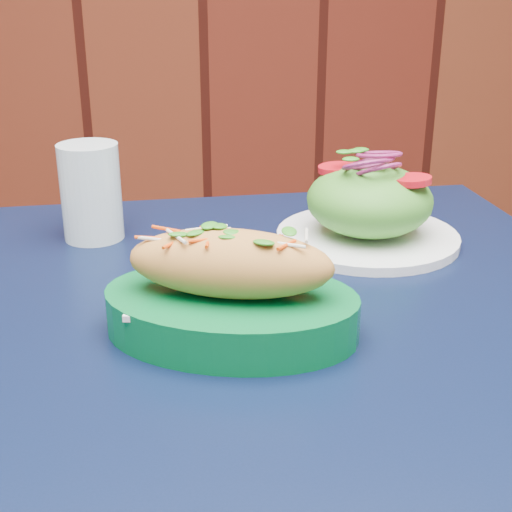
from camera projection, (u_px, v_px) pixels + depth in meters
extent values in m
cube|color=black|center=(267.00, 320.00, 0.75)|extent=(0.84, 0.84, 0.03)
cylinder|color=black|center=(28.00, 451.00, 1.15)|extent=(0.04, 0.04, 0.72)
cylinder|color=black|center=(418.00, 412.00, 1.25)|extent=(0.04, 0.04, 0.72)
cube|color=white|center=(231.00, 297.00, 0.68)|extent=(0.20, 0.14, 0.01)
ellipsoid|color=#DC9145|center=(230.00, 263.00, 0.67)|extent=(0.21, 0.13, 0.06)
cylinder|color=white|center=(367.00, 237.00, 0.93)|extent=(0.24, 0.24, 0.01)
ellipsoid|color=#4C992D|center=(369.00, 200.00, 0.91)|extent=(0.16, 0.16, 0.09)
cylinder|color=red|center=(413.00, 176.00, 0.87)|extent=(0.05, 0.05, 0.01)
cylinder|color=red|center=(336.00, 165.00, 0.92)|extent=(0.05, 0.05, 0.01)
cylinder|color=red|center=(362.00, 161.00, 0.94)|extent=(0.05, 0.05, 0.01)
torus|color=#8D1E5C|center=(372.00, 163.00, 0.89)|extent=(0.06, 0.06, 0.01)
torus|color=#8D1E5C|center=(372.00, 159.00, 0.89)|extent=(0.06, 0.06, 0.01)
torus|color=#8D1E5C|center=(372.00, 156.00, 0.89)|extent=(0.06, 0.06, 0.01)
torus|color=#8D1E5C|center=(372.00, 153.00, 0.89)|extent=(0.06, 0.06, 0.01)
cylinder|color=silver|center=(91.00, 192.00, 0.92)|extent=(0.08, 0.08, 0.13)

